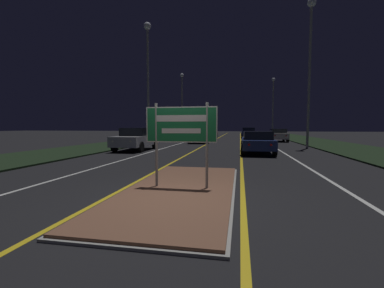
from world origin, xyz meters
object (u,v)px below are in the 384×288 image
streetlight_right_far (273,101)px  streetlight_left_far (182,98)px  car_receding_1 (278,135)px  car_approaching_0 (136,138)px  car_approaching_2 (210,133)px  car_receding_0 (257,142)px  car_approaching_1 (201,136)px  streetlight_right_near (310,48)px  car_receding_2 (248,132)px  highway_sign (181,129)px  streetlight_left_near (148,62)px

streetlight_right_far → streetlight_left_far: bearing=-154.6°
car_receding_1 → car_approaching_0: car_approaching_0 is taller
car_approaching_0 → car_approaching_2: size_ratio=0.93×
car_approaching_0 → car_approaching_2: bearing=80.8°
car_receding_0 → car_receding_1: 13.30m
car_approaching_0 → car_approaching_1: bearing=69.8°
streetlight_left_far → car_receding_1: streetlight_left_far is taller
streetlight_right_near → car_receding_0: (-3.93, -4.27, -6.68)m
car_receding_2 → car_receding_1: bearing=-71.3°
streetlight_left_far → car_approaching_1: 10.33m
streetlight_right_far → car_receding_0: size_ratio=1.89×
highway_sign → car_receding_1: 23.44m
car_receding_0 → car_receding_2: car_receding_2 is taller
highway_sign → streetlight_left_far: 28.49m
streetlight_right_near → car_approaching_0: size_ratio=2.43×
streetlight_right_near → streetlight_right_far: bearing=90.7°
streetlight_left_near → car_receding_1: 15.65m
car_receding_1 → car_approaching_2: size_ratio=0.85×
car_approaching_1 → streetlight_left_near: bearing=-132.4°
car_receding_1 → car_approaching_1: size_ratio=0.98×
car_approaching_1 → car_approaching_0: bearing=-110.2°
highway_sign → streetlight_right_far: streetlight_right_far is taller
streetlight_left_near → car_approaching_1: (3.93, 4.31, -6.47)m
car_approaching_2 → streetlight_left_far: bearing=-158.7°
streetlight_left_near → car_receding_0: 12.09m
streetlight_right_far → car_approaching_1: size_ratio=2.12×
streetlight_right_far → car_approaching_0: size_ratio=1.96×
car_approaching_2 → streetlight_right_near: bearing=-58.6°
streetlight_right_near → streetlight_right_far: (-0.23, 19.37, -2.03)m
car_receding_0 → car_receding_2: 21.44m
highway_sign → streetlight_right_near: size_ratio=0.20×
streetlight_left_far → streetlight_right_far: size_ratio=0.99×
streetlight_right_near → car_approaching_2: streetlight_right_near is taller
streetlight_left_far → car_approaching_2: bearing=21.3°
highway_sign → streetlight_right_far: (6.23, 33.44, 3.77)m
highway_sign → car_receding_0: size_ratio=0.47×
highway_sign → car_receding_0: highway_sign is taller
car_approaching_1 → highway_sign: bearing=-82.8°
streetlight_left_far → car_receding_1: size_ratio=2.13×
car_receding_2 → car_approaching_2: 5.76m
highway_sign → car_receding_1: size_ratio=0.53×
streetlight_right_near → car_approaching_1: (-8.88, 5.10, -6.70)m
streetlight_left_near → car_approaching_2: streetlight_left_near is taller
highway_sign → car_approaching_0: bearing=118.3°
highway_sign → car_approaching_0: highway_sign is taller
car_receding_2 → car_approaching_0: bearing=-111.7°
streetlight_right_far → car_approaching_0: (-11.85, -23.00, -4.57)m
streetlight_right_near → car_approaching_1: streetlight_right_near is taller
streetlight_left_near → car_approaching_0: (0.73, -4.43, -6.36)m
streetlight_left_far → car_approaching_0: size_ratio=1.94×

